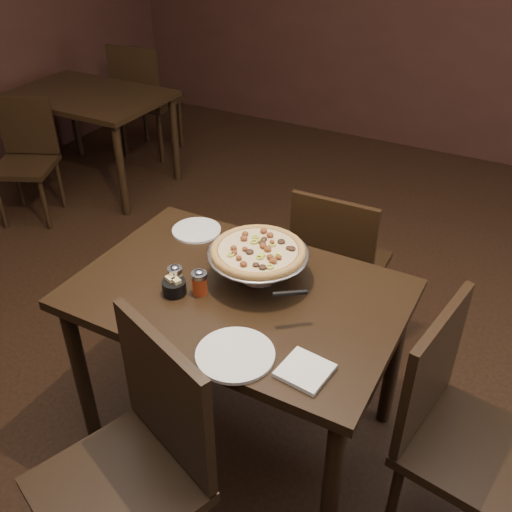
% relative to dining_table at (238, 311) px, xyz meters
% --- Properties ---
extents(room, '(6.04, 7.04, 2.84)m').
position_rel_dining_table_xyz_m(room, '(0.08, -0.00, 0.74)').
color(room, black).
rests_on(room, ground).
extents(dining_table, '(1.22, 0.82, 0.76)m').
position_rel_dining_table_xyz_m(dining_table, '(0.00, 0.00, 0.00)').
color(dining_table, black).
rests_on(dining_table, ground).
extents(background_table, '(1.14, 0.76, 0.71)m').
position_rel_dining_table_xyz_m(background_table, '(-2.18, 1.60, -0.04)').
color(background_table, black).
rests_on(background_table, ground).
extents(pizza_stand, '(0.38, 0.38, 0.16)m').
position_rel_dining_table_xyz_m(pizza_stand, '(0.03, 0.10, 0.23)').
color(pizza_stand, '#B0B0B7').
rests_on(pizza_stand, dining_table).
extents(parmesan_shaker, '(0.06, 0.06, 0.10)m').
position_rel_dining_table_xyz_m(parmesan_shaker, '(-0.22, -0.09, 0.15)').
color(parmesan_shaker, beige).
rests_on(parmesan_shaker, dining_table).
extents(pepper_flake_shaker, '(0.06, 0.06, 0.10)m').
position_rel_dining_table_xyz_m(pepper_flake_shaker, '(-0.11, -0.08, 0.15)').
color(pepper_flake_shaker, maroon).
rests_on(pepper_flake_shaker, dining_table).
extents(packet_caddy, '(0.09, 0.09, 0.07)m').
position_rel_dining_table_xyz_m(packet_caddy, '(-0.20, -0.13, 0.13)').
color(packet_caddy, black).
rests_on(packet_caddy, dining_table).
extents(napkin_stack, '(0.17, 0.17, 0.02)m').
position_rel_dining_table_xyz_m(napkin_stack, '(0.39, -0.27, 0.11)').
color(napkin_stack, white).
rests_on(napkin_stack, dining_table).
extents(plate_left, '(0.21, 0.21, 0.01)m').
position_rel_dining_table_xyz_m(plate_left, '(-0.37, 0.28, 0.11)').
color(plate_left, silver).
rests_on(plate_left, dining_table).
extents(plate_near, '(0.26, 0.26, 0.01)m').
position_rel_dining_table_xyz_m(plate_near, '(0.17, -0.31, 0.11)').
color(plate_near, silver).
rests_on(plate_near, dining_table).
extents(serving_spatula, '(0.15, 0.15, 0.02)m').
position_rel_dining_table_xyz_m(serving_spatula, '(0.25, -0.08, 0.23)').
color(serving_spatula, '#B0B0B7').
rests_on(serving_spatula, pizza_stand).
extents(chair_far, '(0.41, 0.41, 0.87)m').
position_rel_dining_table_xyz_m(chair_far, '(0.13, 0.74, -0.18)').
color(chair_far, black).
rests_on(chair_far, ground).
extents(chair_near, '(0.59, 0.59, 0.98)m').
position_rel_dining_table_xyz_m(chair_near, '(0.01, -0.66, -0.13)').
color(chair_near, black).
rests_on(chair_near, ground).
extents(chair_side, '(0.50, 0.50, 0.93)m').
position_rel_dining_table_xyz_m(chair_side, '(0.86, -0.03, -0.15)').
color(chair_side, black).
rests_on(chair_side, ground).
extents(bg_chair_far, '(0.49, 0.49, 0.94)m').
position_rel_dining_table_xyz_m(bg_chair_far, '(-2.16, 2.21, -0.14)').
color(bg_chair_far, black).
rests_on(bg_chair_far, ground).
extents(bg_chair_near, '(0.51, 0.51, 0.82)m').
position_rel_dining_table_xyz_m(bg_chair_near, '(-2.24, 0.99, -0.21)').
color(bg_chair_near, black).
rests_on(bg_chair_near, ground).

